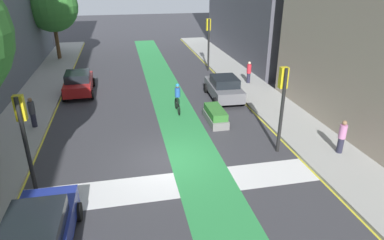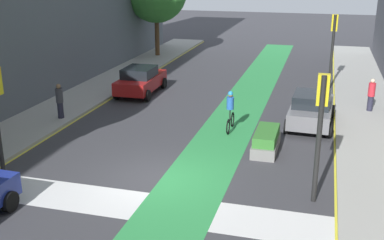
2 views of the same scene
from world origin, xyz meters
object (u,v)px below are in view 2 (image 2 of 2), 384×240
Objects in this scene: cyclist_in_lane at (230,110)px; traffic_signal_near_right at (321,114)px; traffic_signal_far_right at (333,37)px; pedestrian_sidewalk_right_a at (371,95)px; car_red_left_far at (141,80)px; car_grey_right_far at (311,109)px; median_planter at (266,141)px; pedestrian_sidewalk_left_a at (60,101)px.

traffic_signal_near_right is at bearing -55.94° from cyclist_in_lane.
traffic_signal_far_right is 5.49m from pedestrian_sidewalk_right_a.
cyclist_in_lane is (-3.86, 5.70, -1.89)m from traffic_signal_near_right.
car_red_left_far is 0.99× the size of car_grey_right_far.
cyclist_in_lane is (-4.24, -9.11, -2.08)m from traffic_signal_far_right.
car_grey_right_far is at bearing 66.51° from median_planter.
traffic_signal_far_right reaches higher than cyclist_in_lane.
pedestrian_sidewalk_right_a reaches higher than car_grey_right_far.
pedestrian_sidewalk_right_a is 0.68× the size of median_planter.
traffic_signal_far_right reaches higher than pedestrian_sidewalk_left_a.
car_grey_right_far is at bearing 93.15° from traffic_signal_near_right.
traffic_signal_near_right is 10.57m from pedestrian_sidewalk_right_a.
traffic_signal_far_right is at bearing 77.79° from median_planter.
pedestrian_sidewalk_left_a reaches higher than median_planter.
traffic_signal_near_right is at bearing -62.12° from median_planter.
cyclist_in_lane reaches higher than median_planter.
cyclist_in_lane is at bearing -114.97° from traffic_signal_far_right.
cyclist_in_lane is at bearing 134.00° from median_planter.
car_grey_right_far is at bearing -96.16° from traffic_signal_far_right.
car_red_left_far is 7.92m from cyclist_in_lane.
pedestrian_sidewalk_left_a reaches higher than car_red_left_far.
car_grey_right_far is (-0.79, -7.37, -2.25)m from traffic_signal_far_right.
median_planter is at bearing -113.49° from car_grey_right_far.
pedestrian_sidewalk_left_a is (-8.04, -0.76, 0.03)m from cyclist_in_lane.
traffic_signal_near_right is 13.02m from pedestrian_sidewalk_left_a.
traffic_signal_near_right reaches higher than car_grey_right_far.
cyclist_in_lane is at bearing -144.57° from pedestrian_sidewalk_right_a.
car_red_left_far is 5.99m from pedestrian_sidewalk_left_a.
median_planter is at bearing 117.88° from traffic_signal_near_right.
car_grey_right_far is at bearing -18.30° from car_red_left_far.
car_grey_right_far is 4.01m from median_planter.
pedestrian_sidewalk_right_a reaches higher than car_red_left_far.
traffic_signal_far_right is 1.03× the size of car_red_left_far.
traffic_signal_near_right is 0.93× the size of traffic_signal_far_right.
cyclist_in_lane is at bearing -153.21° from car_grey_right_far.
car_red_left_far is 10.16m from car_grey_right_far.
car_grey_right_far is (-0.41, 7.44, -2.06)m from traffic_signal_near_right.
car_red_left_far is 2.29× the size of cyclist_in_lane.
median_planter is at bearing -46.00° from cyclist_in_lane.
traffic_signal_far_right reaches higher than pedestrian_sidewalk_right_a.
car_grey_right_far is 11.76m from pedestrian_sidewalk_left_a.
median_planter is (-2.00, 3.78, -2.46)m from traffic_signal_near_right.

